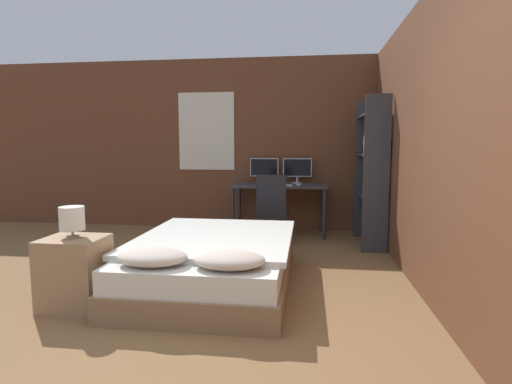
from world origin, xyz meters
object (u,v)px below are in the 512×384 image
at_px(desk, 279,191).
at_px(computer_mouse, 299,185).
at_px(keyboard, 278,185).
at_px(bookshelf, 372,166).
at_px(bed, 213,262).
at_px(office_chair, 272,218).
at_px(bedside_lamp, 72,219).
at_px(monitor_right, 297,169).
at_px(nightstand, 75,273).
at_px(monitor_left, 264,169).

relative_size(desk, computer_mouse, 20.29).
height_order(keyboard, bookshelf, bookshelf).
relative_size(bed, keyboard, 4.96).
bearing_deg(bed, bookshelf, 45.98).
distance_m(keyboard, office_chair, 0.61).
bearing_deg(bedside_lamp, keyboard, 61.86).
height_order(bedside_lamp, monitor_right, monitor_right).
xyz_separation_m(nightstand, desk, (1.47, 2.98, 0.37)).
distance_m(bed, office_chair, 1.70).
bearing_deg(bedside_lamp, bed, 32.53).
bearing_deg(bookshelf, bedside_lamp, -138.41).
xyz_separation_m(bed, nightstand, (-1.01, -0.65, 0.06)).
bearing_deg(bookshelf, keyboard, 165.03).
relative_size(desk, monitor_left, 3.21).
bearing_deg(monitor_left, keyboard, -60.26).
xyz_separation_m(bedside_lamp, office_chair, (1.42, 2.29, -0.38)).
xyz_separation_m(nightstand, keyboard, (1.47, 2.76, 0.47)).
bearing_deg(bed, desk, 78.80).
bearing_deg(bedside_lamp, office_chair, 58.11).
xyz_separation_m(bedside_lamp, desk, (1.47, 2.98, -0.08)).
height_order(bedside_lamp, keyboard, bedside_lamp).
distance_m(desk, monitor_right, 0.47).
xyz_separation_m(desk, monitor_left, (-0.26, 0.23, 0.32)).
distance_m(bed, bedside_lamp, 1.30).
relative_size(keyboard, office_chair, 0.42).
height_order(bed, computer_mouse, computer_mouse).
bearing_deg(office_chair, nightstand, -121.89).
xyz_separation_m(desk, monitor_right, (0.26, 0.23, 0.32)).
bearing_deg(monitor_right, computer_mouse, -85.56).
xyz_separation_m(desk, computer_mouse, (0.29, -0.22, 0.11)).
relative_size(monitor_right, bookshelf, 0.23).
height_order(bed, nightstand, nightstand).
height_order(monitor_left, keyboard, monitor_left).
relative_size(keyboard, computer_mouse, 5.77).
bearing_deg(bed, monitor_left, 85.42).
height_order(nightstand, computer_mouse, computer_mouse).
xyz_separation_m(bedside_lamp, keyboard, (1.47, 2.76, 0.02)).
bearing_deg(keyboard, desk, 90.00).
height_order(desk, computer_mouse, computer_mouse).
xyz_separation_m(monitor_right, bookshelf, (1.00, -0.79, 0.10)).
height_order(desk, office_chair, office_chair).
relative_size(keyboard, bookshelf, 0.21).
relative_size(monitor_right, office_chair, 0.46).
distance_m(monitor_right, bookshelf, 1.27).
height_order(nightstand, bookshelf, bookshelf).
xyz_separation_m(nightstand, office_chair, (1.42, 2.29, 0.08)).
xyz_separation_m(bedside_lamp, bookshelf, (2.73, 2.42, 0.33)).
height_order(nightstand, monitor_left, monitor_left).
distance_m(bedside_lamp, office_chair, 2.72).
height_order(monitor_left, bookshelf, bookshelf).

